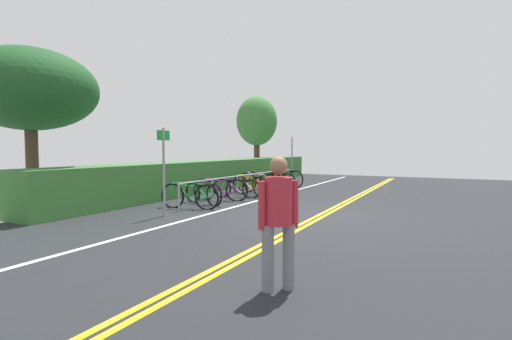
{
  "coord_description": "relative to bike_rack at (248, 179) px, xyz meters",
  "views": [
    {
      "loc": [
        -8.94,
        -2.75,
        1.65
      ],
      "look_at": [
        1.98,
        2.83,
        0.95
      ],
      "focal_mm": 26.48,
      "sensor_mm": 36.0,
      "label": 1
    }
  ],
  "objects": [
    {
      "name": "bike_rack",
      "position": [
        0.0,
        0.0,
        0.0
      ],
      "size": [
        7.85,
        0.05,
        0.74
      ],
      "color": "#9EA0A5",
      "rests_on": "ground_plane"
    },
    {
      "name": "bicycle_3",
      "position": [
        -0.82,
        0.01,
        -0.25
      ],
      "size": [
        0.49,
        1.69,
        0.68
      ],
      "color": "black",
      "rests_on": "ground_plane"
    },
    {
      "name": "bicycle_1",
      "position": [
        -2.62,
        0.12,
        -0.25
      ],
      "size": [
        0.58,
        1.61,
        0.7
      ],
      "color": "black",
      "rests_on": "ground_plane"
    },
    {
      "name": "sign_post_far",
      "position": [
        4.32,
        0.06,
        0.75
      ],
      "size": [
        0.36,
        0.07,
        2.19
      ],
      "color": "gray",
      "rests_on": "ground_plane"
    },
    {
      "name": "bicycle_2",
      "position": [
        -1.73,
        0.08,
        -0.22
      ],
      "size": [
        0.63,
        1.73,
        0.75
      ],
      "color": "black",
      "rests_on": "ground_plane"
    },
    {
      "name": "bicycle_8",
      "position": [
        3.38,
        -0.07,
        -0.21
      ],
      "size": [
        0.61,
        1.73,
        0.78
      ],
      "color": "black",
      "rests_on": "ground_plane"
    },
    {
      "name": "bicycle_7",
      "position": [
        2.59,
        0.01,
        -0.24
      ],
      "size": [
        0.46,
        1.66,
        0.71
      ],
      "color": "black",
      "rests_on": "ground_plane"
    },
    {
      "name": "bicycle_0",
      "position": [
        -3.46,
        -0.02,
        -0.22
      ],
      "size": [
        0.46,
        1.76,
        0.74
      ],
      "color": "black",
      "rests_on": "ground_plane"
    },
    {
      "name": "tree_near_left",
      "position": [
        -5.56,
        3.57,
        2.62
      ],
      "size": [
        3.44,
        3.44,
        4.28
      ],
      "color": "#473323",
      "rests_on": "ground_plane"
    },
    {
      "name": "centre_line_yellow_outer",
      "position": [
        -2.85,
        -3.49,
        -0.57
      ],
      "size": [
        26.13,
        0.1,
        0.0
      ],
      "primitive_type": "cube",
      "color": "gold",
      "rests_on": "ground_plane"
    },
    {
      "name": "bicycle_5",
      "position": [
        0.84,
        -0.04,
        -0.2
      ],
      "size": [
        0.61,
        1.78,
        0.79
      ],
      "color": "black",
      "rests_on": "ground_plane"
    },
    {
      "name": "bicycle_4",
      "position": [
        -0.01,
        -0.06,
        -0.22
      ],
      "size": [
        0.57,
        1.66,
        0.74
      ],
      "color": "black",
      "rests_on": "ground_plane"
    },
    {
      "name": "bicycle_6",
      "position": [
        1.7,
        0.15,
        -0.2
      ],
      "size": [
        0.68,
        1.78,
        0.78
      ],
      "color": "black",
      "rests_on": "ground_plane"
    },
    {
      "name": "hedge_backdrop",
      "position": [
        1.5,
        2.24,
        0.01
      ],
      "size": [
        16.8,
        1.23,
        1.17
      ],
      "primitive_type": "cube",
      "color": "#387533",
      "rests_on": "ground_plane"
    },
    {
      "name": "bike_lane_stripe_white",
      "position": [
        -2.85,
        -0.96,
        -0.57
      ],
      "size": [
        26.13,
        0.12,
        0.0
      ],
      "primitive_type": "cube",
      "color": "white",
      "rests_on": "ground_plane"
    },
    {
      "name": "pedestrian",
      "position": [
        -7.84,
        -4.59,
        0.32
      ],
      "size": [
        0.37,
        0.37,
        1.56
      ],
      "color": "slate",
      "rests_on": "ground_plane"
    },
    {
      "name": "tree_mid",
      "position": [
        7.45,
        3.45,
        2.62
      ],
      "size": [
        2.32,
        2.32,
        4.61
      ],
      "color": "#473323",
      "rests_on": "ground_plane"
    },
    {
      "name": "sign_post_near",
      "position": [
        -4.66,
        -0.16,
        0.73
      ],
      "size": [
        0.36,
        0.1,
        2.15
      ],
      "color": "gray",
      "rests_on": "ground_plane"
    },
    {
      "name": "ground_plane",
      "position": [
        -2.85,
        -3.57,
        -0.6
      ],
      "size": [
        29.03,
        12.16,
        0.05
      ],
      "primitive_type": "cube",
      "color": "#232628"
    },
    {
      "name": "centre_line_yellow_inner",
      "position": [
        -2.85,
        -3.65,
        -0.57
      ],
      "size": [
        26.13,
        0.1,
        0.0
      ],
      "primitive_type": "cube",
      "color": "gold",
      "rests_on": "ground_plane"
    }
  ]
}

